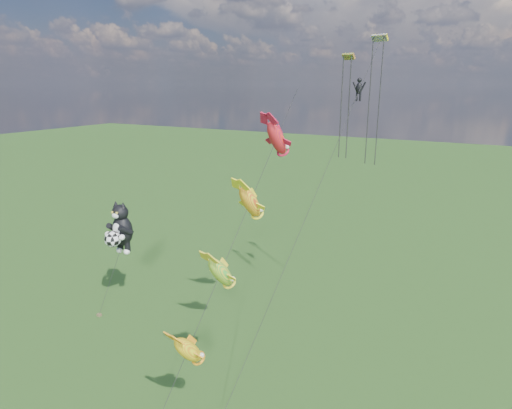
% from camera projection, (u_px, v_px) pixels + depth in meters
% --- Properties ---
extents(ground, '(300.00, 300.00, 0.00)m').
position_uv_depth(ground, '(37.00, 331.00, 36.42)').
color(ground, '#13360D').
extents(cat_kite_rig, '(2.35, 4.09, 10.22)m').
position_uv_depth(cat_kite_rig, '(120.00, 229.00, 38.49)').
color(cat_kite_rig, brown).
rests_on(cat_kite_rig, ground).
extents(fish_windsock_rig, '(2.64, 15.83, 20.00)m').
position_uv_depth(fish_windsock_rig, '(235.00, 237.00, 26.18)').
color(fish_windsock_rig, brown).
rests_on(fish_windsock_rig, ground).
extents(parafoil_rig, '(5.03, 17.15, 23.88)m').
position_uv_depth(parafoil_rig, '(358.00, 93.00, 31.65)').
color(parafoil_rig, brown).
rests_on(parafoil_rig, ground).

